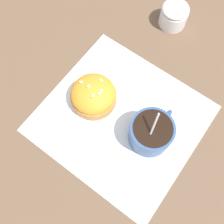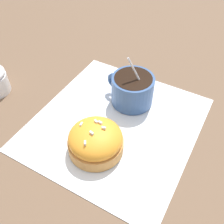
# 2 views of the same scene
# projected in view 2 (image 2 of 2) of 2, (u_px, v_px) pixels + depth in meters

# --- Properties ---
(ground_plane) EXTENTS (3.00, 3.00, 0.00)m
(ground_plane) POSITION_uv_depth(u_px,v_px,m) (116.00, 124.00, 0.51)
(ground_plane) COLOR brown
(paper_napkin) EXTENTS (0.32, 0.30, 0.00)m
(paper_napkin) POSITION_uv_depth(u_px,v_px,m) (116.00, 123.00, 0.51)
(paper_napkin) COLOR white
(paper_napkin) RESTS_ON ground_plane
(coffee_cup) EXTENTS (0.09, 0.11, 0.11)m
(coffee_cup) POSITION_uv_depth(u_px,v_px,m) (134.00, 89.00, 0.53)
(coffee_cup) COLOR #335184
(coffee_cup) RESTS_ON paper_napkin
(frosted_pastry) EXTENTS (0.10, 0.10, 0.06)m
(frosted_pastry) POSITION_uv_depth(u_px,v_px,m) (97.00, 141.00, 0.45)
(frosted_pastry) COLOR #C18442
(frosted_pastry) RESTS_ON paper_napkin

